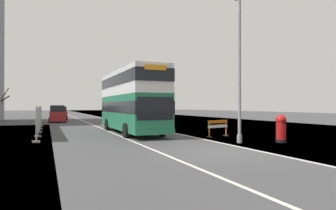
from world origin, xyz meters
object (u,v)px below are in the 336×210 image
object	(u,v)px
red_pillar_postbox	(281,127)
car_receding_mid	(60,114)
car_oncoming_near	(57,114)
roadworks_barrier	(218,126)
double_decker_bus	(131,100)
lamppost_foreground	(239,73)

from	to	relation	value
red_pillar_postbox	car_receding_mid	bearing A→B (deg)	107.26
car_oncoming_near	car_receding_mid	distance (m)	6.86
roadworks_barrier	car_receding_mid	bearing A→B (deg)	106.58
red_pillar_postbox	car_oncoming_near	distance (m)	29.97
red_pillar_postbox	car_oncoming_near	bearing A→B (deg)	112.32
red_pillar_postbox	car_receding_mid	xyz separation A→B (m)	(-10.74, 34.56, 0.07)
roadworks_barrier	car_oncoming_near	bearing A→B (deg)	112.35
double_decker_bus	lamppost_foreground	distance (m)	9.66
double_decker_bus	red_pillar_postbox	world-z (taller)	double_decker_bus
car_oncoming_near	car_receding_mid	world-z (taller)	car_oncoming_near
car_oncoming_near	lamppost_foreground	bearing A→B (deg)	-71.49
red_pillar_postbox	car_oncoming_near	world-z (taller)	car_oncoming_near
lamppost_foreground	red_pillar_postbox	world-z (taller)	lamppost_foreground
lamppost_foreground	car_receding_mid	distance (m)	34.96
car_receding_mid	double_decker_bus	bearing A→B (deg)	-80.32
roadworks_barrier	car_oncoming_near	world-z (taller)	car_oncoming_near
lamppost_foreground	car_oncoming_near	xyz separation A→B (m)	(-9.03, 26.96, -3.01)
red_pillar_postbox	car_receding_mid	size ratio (longest dim) A/B	0.39
lamppost_foreground	car_oncoming_near	world-z (taller)	lamppost_foreground
car_receding_mid	lamppost_foreground	bearing A→B (deg)	-76.07
roadworks_barrier	double_decker_bus	bearing A→B (deg)	132.21
double_decker_bus	car_oncoming_near	world-z (taller)	double_decker_bus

